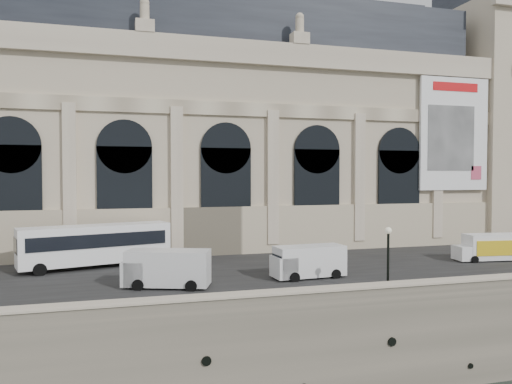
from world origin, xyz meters
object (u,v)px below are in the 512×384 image
Objects in this scene: van_b at (305,262)px; box_truck at (489,247)px; lamp_right at (388,260)px; bus_left at (96,244)px; van_c at (163,269)px.

van_b reaches higher than box_truck.
lamp_right is (-16.24, -8.94, 1.01)m from box_truck.
lamp_right is (19.90, -15.51, 0.17)m from bus_left.
van_b is 1.29× the size of lamp_right.
box_truck is at bearing 7.62° from van_b.
bus_left is 1.99× the size of box_truck.
van_c is 1.43× the size of lamp_right.
lamp_right is at bearing -37.93° from bus_left.
van_b is 0.90× the size of van_c.
bus_left is at bearing 142.07° from lamp_right.
van_c is 31.28m from box_truck.
bus_left is 25.23m from lamp_right.
bus_left is at bearing 117.77° from van_c.
box_truck is at bearing 5.32° from van_c.
bus_left is at bearing 150.34° from van_b.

